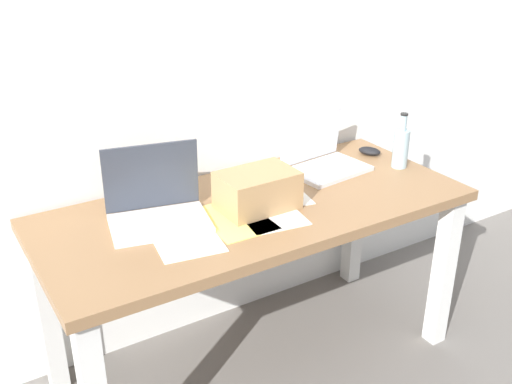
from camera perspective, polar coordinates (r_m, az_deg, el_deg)
ground_plane at (r=2.64m, az=0.00°, el=-15.56°), size 8.00×8.00×0.00m
back_wall at (r=2.40m, az=-5.27°, el=14.96°), size 5.20×0.08×2.60m
desk at (r=2.28m, az=0.00°, el=-3.53°), size 1.60×0.70×0.73m
laptop_left at (r=2.12m, az=-9.35°, el=-1.28°), size 0.38×0.30×0.26m
laptop_right at (r=2.54m, az=6.28°, el=3.19°), size 0.34×0.27×0.22m
beer_bottle at (r=2.60m, az=13.50°, el=4.17°), size 0.06×0.06×0.24m
computer_mouse at (r=2.74m, az=10.66°, el=3.81°), size 0.10×0.12×0.03m
cardboard_box at (r=2.18m, az=0.12°, el=0.15°), size 0.28×0.19×0.14m
paper_sheet_near_back at (r=2.33m, az=1.75°, el=-0.01°), size 0.26×0.33×0.00m
paper_yellow_folder at (r=2.13m, az=-2.07°, el=-2.55°), size 0.21×0.30×0.00m
paper_sheet_front_left at (r=2.03m, az=-6.79°, el=-4.18°), size 0.25×0.33×0.00m
paper_sheet_center at (r=2.17m, az=1.02°, el=-1.91°), size 0.25×0.32×0.00m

